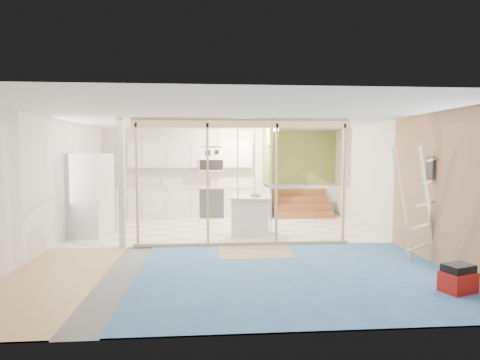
{
  "coord_description": "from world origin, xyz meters",
  "views": [
    {
      "loc": [
        -0.38,
        -8.07,
        1.92
      ],
      "look_at": [
        0.3,
        0.6,
        1.32
      ],
      "focal_mm": 30.0,
      "sensor_mm": 36.0,
      "label": 1
    }
  ],
  "objects": [
    {
      "name": "soap_bottle_a",
      "position": [
        -1.73,
        3.72,
        1.06
      ],
      "size": [
        0.13,
        0.13,
        0.27
      ],
      "primitive_type": "imported",
      "rotation": [
        0.0,
        0.0,
        -0.27
      ],
      "color": "#ADB3C1",
      "rests_on": "base_cabinets"
    },
    {
      "name": "sheathing_panel",
      "position": [
        3.48,
        -2.0,
        1.3
      ],
      "size": [
        0.02,
        4.0,
        2.6
      ],
      "primitive_type": "cube",
      "color": "tan",
      "rests_on": "room"
    },
    {
      "name": "floor_overlays",
      "position": [
        0.07,
        0.06,
        0.01
      ],
      "size": [
        7.0,
        8.0,
        0.03
      ],
      "color": "white",
      "rests_on": "room"
    },
    {
      "name": "upper_cabinets",
      "position": [
        -0.84,
        3.82,
        1.82
      ],
      "size": [
        3.6,
        0.41,
        0.85
      ],
      "color": "silver",
      "rests_on": "room"
    },
    {
      "name": "island",
      "position": [
        0.6,
        1.1,
        0.45
      ],
      "size": [
        1.08,
        1.08,
        0.9
      ],
      "rotation": [
        0.0,
        0.0,
        -0.2
      ],
      "color": "silver",
      "rests_on": "room"
    },
    {
      "name": "toolbox",
      "position": [
        3.0,
        -2.97,
        0.19
      ],
      "size": [
        0.5,
        0.43,
        0.4
      ],
      "rotation": [
        0.0,
        0.0,
        0.32
      ],
      "color": "#9C130E",
      "rests_on": "room"
    },
    {
      "name": "ceiling_light",
      "position": [
        1.4,
        3.0,
        2.54
      ],
      "size": [
        0.32,
        0.32,
        0.08
      ],
      "primitive_type": "cylinder",
      "color": "#FFEABF",
      "rests_on": "room"
    },
    {
      "name": "bowl",
      "position": [
        0.7,
        1.07,
        0.93
      ],
      "size": [
        0.35,
        0.35,
        0.07
      ],
      "primitive_type": "imported",
      "rotation": [
        0.0,
        0.0,
        -0.22
      ],
      "color": "silver",
      "rests_on": "island"
    },
    {
      "name": "electrical_panel",
      "position": [
        3.43,
        -1.4,
        1.65
      ],
      "size": [
        0.04,
        0.3,
        0.4
      ],
      "primitive_type": "cube",
      "color": "#39393E",
      "rests_on": "room"
    },
    {
      "name": "pot_rack",
      "position": [
        -0.31,
        1.89,
        2.0
      ],
      "size": [
        0.52,
        0.52,
        0.72
      ],
      "color": "black",
      "rests_on": "room"
    },
    {
      "name": "room",
      "position": [
        0.0,
        0.0,
        1.3
      ],
      "size": [
        7.01,
        8.01,
        2.61
      ],
      "color": "slate",
      "rests_on": "ground"
    },
    {
      "name": "fridge",
      "position": [
        -3.06,
        1.18,
        0.94
      ],
      "size": [
        0.98,
        0.95,
        1.89
      ],
      "rotation": [
        0.0,
        0.0,
        -0.23
      ],
      "color": "silver",
      "rests_on": "room"
    },
    {
      "name": "soap_bottle_b",
      "position": [
        -0.26,
        3.81,
        1.04
      ],
      "size": [
        0.1,
        0.1,
        0.21
      ],
      "primitive_type": "imported",
      "rotation": [
        0.0,
        0.0,
        0.03
      ],
      "color": "silver",
      "rests_on": "base_cabinets"
    },
    {
      "name": "stud_frame",
      "position": [
        -0.27,
        -0.0,
        1.61
      ],
      "size": [
        4.66,
        0.14,
        2.6
      ],
      "color": "tan",
      "rests_on": "room"
    },
    {
      "name": "ladder",
      "position": [
        3.2,
        -1.52,
        1.03
      ],
      "size": [
        1.08,
        0.14,
        2.01
      ],
      "rotation": [
        0.0,
        0.0,
        0.21
      ],
      "color": "tan",
      "rests_on": "room"
    },
    {
      "name": "green_partition",
      "position": [
        2.04,
        3.66,
        0.94
      ],
      "size": [
        2.25,
        1.51,
        2.6
      ],
      "color": "olive",
      "rests_on": "room"
    },
    {
      "name": "base_cabinets",
      "position": [
        -1.61,
        3.36,
        0.47
      ],
      "size": [
        4.45,
        2.24,
        0.93
      ],
      "color": "silver",
      "rests_on": "room"
    }
  ]
}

